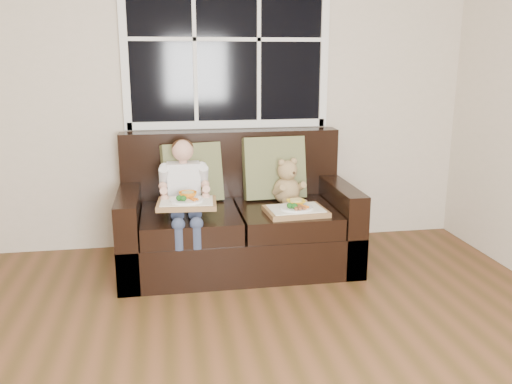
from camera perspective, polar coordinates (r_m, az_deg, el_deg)
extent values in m
cube|color=beige|center=(4.35, -6.89, 11.72)|extent=(4.50, 0.02, 2.70)
cube|color=black|center=(4.36, -3.10, 15.75)|extent=(1.50, 0.02, 1.25)
cube|color=white|center=(4.37, -2.96, 7.15)|extent=(1.58, 0.04, 0.06)
cube|color=white|center=(4.32, -13.80, 15.39)|extent=(0.06, 0.04, 1.37)
cube|color=white|center=(4.50, 7.23, 15.62)|extent=(0.06, 0.04, 1.37)
cube|color=white|center=(4.34, -3.08, 15.76)|extent=(1.50, 0.03, 0.03)
cube|color=black|center=(4.07, -1.95, -5.66)|extent=(1.70, 0.90, 0.30)
cube|color=black|center=(3.99, -13.08, -4.13)|extent=(0.15, 0.90, 0.60)
cube|color=black|center=(4.19, 8.62, -3.07)|extent=(0.15, 0.90, 0.60)
cube|color=black|center=(4.30, -2.68, 2.08)|extent=(1.70, 0.18, 0.66)
cube|color=black|center=(3.89, -6.94, -3.20)|extent=(0.68, 0.72, 0.15)
cube|color=black|center=(3.98, 3.19, -2.71)|extent=(0.68, 0.72, 0.15)
cube|color=olive|center=(4.11, -6.73, 2.01)|extent=(0.47, 0.28, 0.46)
cube|color=olive|center=(4.18, 1.91, 2.54)|extent=(0.48, 0.24, 0.49)
cube|color=white|center=(3.95, -7.60, 0.76)|extent=(0.23, 0.14, 0.33)
sphere|color=tan|center=(3.89, -7.72, 4.35)|extent=(0.15, 0.15, 0.15)
ellipsoid|color=#3C2413|center=(3.90, -7.74, 4.72)|extent=(0.15, 0.15, 0.11)
cylinder|color=#2E3852|center=(3.81, -8.32, -1.82)|extent=(0.09, 0.29, 0.09)
cylinder|color=#2E3852|center=(3.81, -6.55, -1.75)|extent=(0.09, 0.29, 0.09)
cylinder|color=#2E3852|center=(3.59, -8.10, -5.74)|extent=(0.08, 0.08, 0.27)
cylinder|color=#2E3852|center=(3.60, -6.22, -5.66)|extent=(0.08, 0.08, 0.27)
cylinder|color=tan|center=(3.83, -9.65, 0.83)|extent=(0.06, 0.29, 0.23)
cylinder|color=tan|center=(3.84, -5.47, 1.00)|extent=(0.06, 0.29, 0.23)
ellipsoid|color=#A18A55|center=(4.08, 3.25, 0.15)|extent=(0.25, 0.23, 0.21)
sphere|color=#A18A55|center=(4.03, 3.32, 2.28)|extent=(0.19, 0.19, 0.15)
sphere|color=#A18A55|center=(4.02, 2.59, 3.14)|extent=(0.05, 0.05, 0.05)
sphere|color=#A18A55|center=(4.04, 4.05, 3.18)|extent=(0.05, 0.05, 0.05)
sphere|color=#A18A55|center=(3.98, 3.50, 1.91)|extent=(0.06, 0.06, 0.06)
sphere|color=#322316|center=(3.96, 3.58, 1.97)|extent=(0.02, 0.02, 0.02)
cylinder|color=#A18A55|center=(3.98, 2.93, -1.17)|extent=(0.09, 0.13, 0.06)
cylinder|color=#A18A55|center=(4.00, 4.27, -1.11)|extent=(0.09, 0.13, 0.06)
cube|color=#966A43|center=(3.67, -7.29, -1.23)|extent=(0.42, 0.33, 0.03)
cube|color=silver|center=(3.67, -7.30, -0.94)|extent=(0.37, 0.28, 0.01)
cylinder|color=white|center=(3.65, -7.30, -0.83)|extent=(0.23, 0.23, 0.01)
imported|color=orange|center=(3.69, -7.19, -0.27)|extent=(0.13, 0.13, 0.04)
cylinder|color=#D8C376|center=(3.69, -7.19, -0.24)|extent=(0.08, 0.08, 0.02)
ellipsoid|color=#225D1D|center=(3.61, -8.10, -0.63)|extent=(0.04, 0.04, 0.04)
ellipsoid|color=#225D1D|center=(3.60, -7.65, -0.66)|extent=(0.04, 0.04, 0.04)
cylinder|color=orange|center=(3.61, -6.61, -0.76)|extent=(0.04, 0.06, 0.02)
cube|color=#966A43|center=(3.81, 4.20, -2.04)|extent=(0.44, 0.34, 0.03)
cube|color=silver|center=(3.81, 4.20, -1.74)|extent=(0.38, 0.29, 0.01)
cylinder|color=white|center=(3.80, 4.24, -1.63)|extent=(0.24, 0.24, 0.01)
imported|color=yellow|center=(3.83, 4.23, -1.11)|extent=(0.14, 0.14, 0.03)
cylinder|color=#D8C376|center=(3.83, 4.23, -1.03)|extent=(0.09, 0.09, 0.02)
ellipsoid|color=#225D1D|center=(3.74, 3.58, -1.44)|extent=(0.04, 0.04, 0.04)
ellipsoid|color=#225D1D|center=(3.73, 4.08, -1.47)|extent=(0.04, 0.04, 0.04)
cylinder|color=orange|center=(3.76, 5.06, -1.56)|extent=(0.05, 0.06, 0.02)
cylinder|color=#9C6033|center=(3.73, 4.48, -1.63)|extent=(0.03, 0.09, 0.02)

